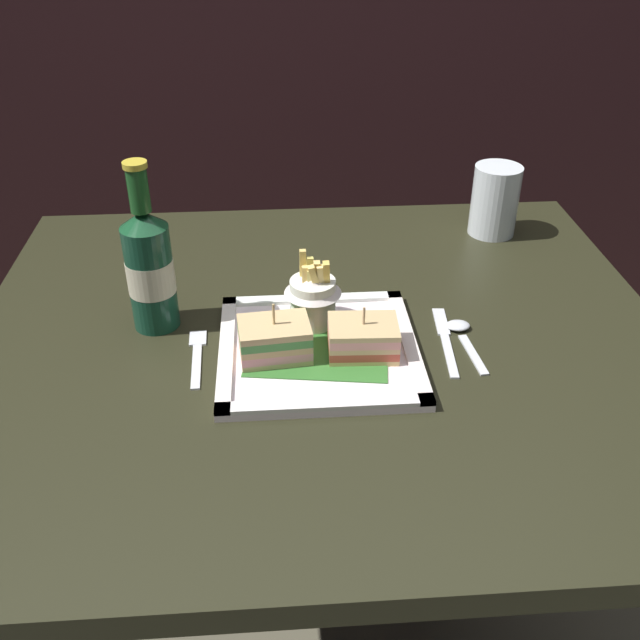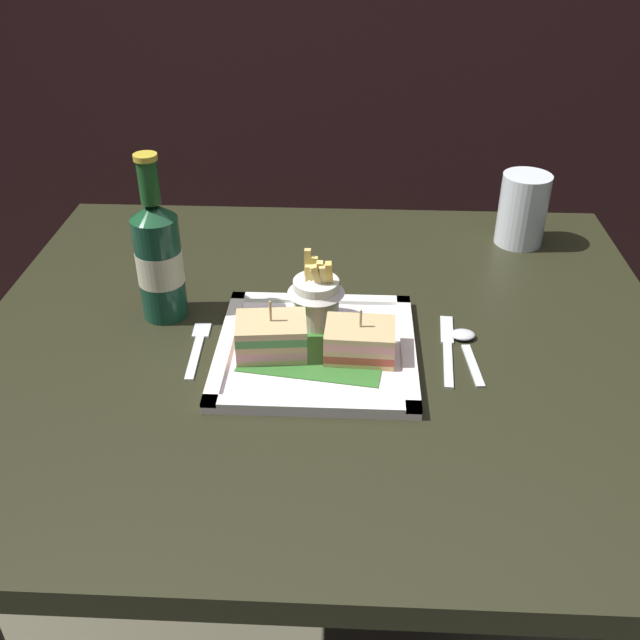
{
  "view_description": "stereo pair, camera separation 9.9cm",
  "coord_description": "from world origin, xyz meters",
  "px_view_note": "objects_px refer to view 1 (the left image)",
  "views": [
    {
      "loc": [
        -0.06,
        -0.86,
        1.35
      ],
      "look_at": [
        -0.0,
        -0.02,
        0.81
      ],
      "focal_mm": 40.3,
      "sensor_mm": 36.0,
      "label": 1
    },
    {
      "loc": [
        0.04,
        -0.86,
        1.35
      ],
      "look_at": [
        -0.0,
        -0.02,
        0.81
      ],
      "focal_mm": 40.3,
      "sensor_mm": 36.0,
      "label": 2
    }
  ],
  "objects_px": {
    "sandwich_half_left": "(275,340)",
    "knife": "(445,338)",
    "sandwich_half_right": "(363,338)",
    "water_glass": "(494,204)",
    "fork": "(197,354)",
    "beer_bottle": "(150,267)",
    "dining_table": "(322,428)",
    "square_plate": "(318,350)",
    "fries_cup": "(313,293)",
    "spoon": "(462,334)"
  },
  "relations": [
    {
      "from": "square_plate",
      "to": "sandwich_half_left",
      "type": "height_order",
      "value": "sandwich_half_left"
    },
    {
      "from": "square_plate",
      "to": "sandwich_half_right",
      "type": "distance_m",
      "value": 0.07
    },
    {
      "from": "sandwich_half_right",
      "to": "water_glass",
      "type": "bearing_deg",
      "value": 53.06
    },
    {
      "from": "beer_bottle",
      "to": "square_plate",
      "type": "bearing_deg",
      "value": -21.77
    },
    {
      "from": "sandwich_half_right",
      "to": "beer_bottle",
      "type": "relative_size",
      "value": 0.38
    },
    {
      "from": "dining_table",
      "to": "spoon",
      "type": "bearing_deg",
      "value": -5.64
    },
    {
      "from": "square_plate",
      "to": "knife",
      "type": "xyz_separation_m",
      "value": [
        0.18,
        0.02,
        -0.0
      ]
    },
    {
      "from": "fries_cup",
      "to": "knife",
      "type": "xyz_separation_m",
      "value": [
        0.19,
        -0.04,
        -0.06
      ]
    },
    {
      "from": "sandwich_half_left",
      "to": "fork",
      "type": "xyz_separation_m",
      "value": [
        -0.11,
        0.02,
        -0.03
      ]
    },
    {
      "from": "fork",
      "to": "dining_table",
      "type": "bearing_deg",
      "value": 12.79
    },
    {
      "from": "beer_bottle",
      "to": "fork",
      "type": "bearing_deg",
      "value": -52.99
    },
    {
      "from": "sandwich_half_left",
      "to": "water_glass",
      "type": "distance_m",
      "value": 0.55
    },
    {
      "from": "water_glass",
      "to": "knife",
      "type": "distance_m",
      "value": 0.38
    },
    {
      "from": "sandwich_half_right",
      "to": "fries_cup",
      "type": "xyz_separation_m",
      "value": [
        -0.06,
        0.08,
        0.03
      ]
    },
    {
      "from": "fries_cup",
      "to": "water_glass",
      "type": "xyz_separation_m",
      "value": [
        0.35,
        0.3,
        -0.0
      ]
    },
    {
      "from": "dining_table",
      "to": "spoon",
      "type": "height_order",
      "value": "spoon"
    },
    {
      "from": "square_plate",
      "to": "fork",
      "type": "bearing_deg",
      "value": 177.31
    },
    {
      "from": "square_plate",
      "to": "sandwich_half_right",
      "type": "relative_size",
      "value": 2.83
    },
    {
      "from": "square_plate",
      "to": "fries_cup",
      "type": "distance_m",
      "value": 0.08
    },
    {
      "from": "beer_bottle",
      "to": "knife",
      "type": "distance_m",
      "value": 0.43
    },
    {
      "from": "fries_cup",
      "to": "beer_bottle",
      "type": "height_order",
      "value": "beer_bottle"
    },
    {
      "from": "dining_table",
      "to": "water_glass",
      "type": "xyz_separation_m",
      "value": [
        0.33,
        0.31,
        0.23
      ]
    },
    {
      "from": "fork",
      "to": "water_glass",
      "type": "bearing_deg",
      "value": 34.73
    },
    {
      "from": "dining_table",
      "to": "knife",
      "type": "bearing_deg",
      "value": -7.86
    },
    {
      "from": "fries_cup",
      "to": "spoon",
      "type": "xyz_separation_m",
      "value": [
        0.21,
        -0.04,
        -0.05
      ]
    },
    {
      "from": "square_plate",
      "to": "spoon",
      "type": "xyz_separation_m",
      "value": [
        0.21,
        0.03,
        -0.0
      ]
    },
    {
      "from": "sandwich_half_left",
      "to": "knife",
      "type": "bearing_deg",
      "value": 9.01
    },
    {
      "from": "knife",
      "to": "fries_cup",
      "type": "bearing_deg",
      "value": 167.93
    },
    {
      "from": "dining_table",
      "to": "sandwich_half_left",
      "type": "bearing_deg",
      "value": -137.23
    },
    {
      "from": "dining_table",
      "to": "sandwich_half_left",
      "type": "height_order",
      "value": "sandwich_half_left"
    },
    {
      "from": "fries_cup",
      "to": "beer_bottle",
      "type": "relative_size",
      "value": 0.44
    },
    {
      "from": "sandwich_half_left",
      "to": "sandwich_half_right",
      "type": "height_order",
      "value": "sandwich_half_left"
    },
    {
      "from": "fries_cup",
      "to": "spoon",
      "type": "height_order",
      "value": "fries_cup"
    },
    {
      "from": "beer_bottle",
      "to": "knife",
      "type": "height_order",
      "value": "beer_bottle"
    },
    {
      "from": "sandwich_half_right",
      "to": "dining_table",
      "type": "bearing_deg",
      "value": 129.29
    },
    {
      "from": "fries_cup",
      "to": "knife",
      "type": "relative_size",
      "value": 0.63
    },
    {
      "from": "fork",
      "to": "knife",
      "type": "xyz_separation_m",
      "value": [
        0.35,
        0.02,
        0.0
      ]
    },
    {
      "from": "fries_cup",
      "to": "square_plate",
      "type": "bearing_deg",
      "value": -87.11
    },
    {
      "from": "square_plate",
      "to": "knife",
      "type": "distance_m",
      "value": 0.18
    },
    {
      "from": "knife",
      "to": "beer_bottle",
      "type": "bearing_deg",
      "value": 170.58
    },
    {
      "from": "dining_table",
      "to": "fries_cup",
      "type": "distance_m",
      "value": 0.24
    },
    {
      "from": "fork",
      "to": "spoon",
      "type": "relative_size",
      "value": 1.08
    },
    {
      "from": "spoon",
      "to": "sandwich_half_left",
      "type": "bearing_deg",
      "value": -170.92
    },
    {
      "from": "water_glass",
      "to": "fork",
      "type": "distance_m",
      "value": 0.62
    },
    {
      "from": "sandwich_half_right",
      "to": "water_glass",
      "type": "relative_size",
      "value": 0.76
    },
    {
      "from": "square_plate",
      "to": "water_glass",
      "type": "bearing_deg",
      "value": 46.53
    },
    {
      "from": "dining_table",
      "to": "sandwich_half_right",
      "type": "distance_m",
      "value": 0.23
    },
    {
      "from": "fries_cup",
      "to": "sandwich_half_right",
      "type": "bearing_deg",
      "value": -51.34
    },
    {
      "from": "sandwich_half_left",
      "to": "knife",
      "type": "distance_m",
      "value": 0.25
    },
    {
      "from": "dining_table",
      "to": "spoon",
      "type": "xyz_separation_m",
      "value": [
        0.2,
        -0.02,
        0.18
      ]
    }
  ]
}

